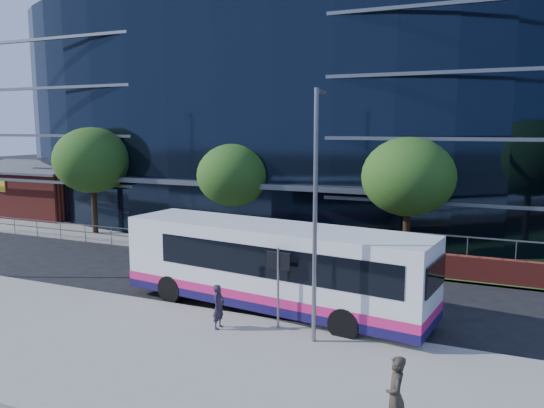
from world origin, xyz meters
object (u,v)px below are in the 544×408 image
at_px(brick_pavilion, 46,191).
at_px(tree_far_a, 92,160).
at_px(tree_far_b, 234,175).
at_px(pedestrian, 219,307).
at_px(pedestrian_b, 396,396).
at_px(streetlight_east, 315,209).
at_px(tree_far_c, 408,177).
at_px(street_sign, 278,271).
at_px(city_bus, 274,266).

xyz_separation_m(brick_pavilion, tree_far_a, (9.00, -4.50, 2.92)).
height_order(tree_far_b, pedestrian, tree_far_b).
bearing_deg(pedestrian_b, streetlight_east, -157.56).
bearing_deg(tree_far_b, tree_far_c, -2.86).
bearing_deg(tree_far_a, tree_far_b, 2.86).
xyz_separation_m(street_sign, city_bus, (-0.96, 1.87, -0.39)).
xyz_separation_m(tree_far_a, city_bus, (16.54, -8.71, -3.11)).
bearing_deg(city_bus, tree_far_a, 159.33).
relative_size(street_sign, city_bus, 0.22).
distance_m(tree_far_a, pedestrian, 19.79).
distance_m(tree_far_c, pedestrian_b, 15.98).
distance_m(brick_pavilion, tree_far_b, 19.55).
distance_m(brick_pavilion, city_bus, 28.76).
xyz_separation_m(street_sign, tree_far_c, (2.50, 10.59, 2.39)).
distance_m(city_bus, pedestrian_b, 8.91).
bearing_deg(brick_pavilion, pedestrian_b, -32.40).
xyz_separation_m(brick_pavilion, pedestrian, (24.66, -15.94, -1.02)).
bearing_deg(tree_far_c, tree_far_a, 180.00).
relative_size(brick_pavilion, city_bus, 0.69).
bearing_deg(streetlight_east, tree_far_c, 84.89).
xyz_separation_m(city_bus, pedestrian, (-0.88, -2.73, -0.84)).
relative_size(tree_far_a, pedestrian, 4.55).
bearing_deg(tree_far_b, streetlight_east, -52.37).
bearing_deg(streetlight_east, pedestrian_b, -51.48).
bearing_deg(tree_far_c, pedestrian, -110.77).
bearing_deg(pedestrian, tree_far_c, -21.84).
height_order(tree_far_c, city_bus, tree_far_c).
distance_m(tree_far_a, city_bus, 18.95).
height_order(tree_far_c, streetlight_east, streetlight_east).
distance_m(tree_far_b, tree_far_c, 10.02).
bearing_deg(pedestrian, tree_far_a, 52.77).
bearing_deg(streetlight_east, brick_pavilion, 150.76).
bearing_deg(brick_pavilion, streetlight_east, -29.24).
distance_m(tree_far_a, pedestrian_b, 27.44).
relative_size(brick_pavilion, street_sign, 3.07).
height_order(brick_pavilion, tree_far_b, tree_far_b).
bearing_deg(tree_far_a, tree_far_c, 0.00).
bearing_deg(tree_far_b, pedestrian, -64.66).
bearing_deg(city_bus, tree_far_b, 132.48).
relative_size(tree_far_b, tree_far_c, 0.93).
relative_size(street_sign, tree_far_c, 0.43).
bearing_deg(pedestrian_b, brick_pavilion, -138.48).
bearing_deg(pedestrian_b, street_sign, -150.80).
xyz_separation_m(tree_far_b, streetlight_east, (9.00, -11.67, 0.23)).
distance_m(streetlight_east, pedestrian, 4.86).
xyz_separation_m(tree_far_a, tree_far_c, (20.00, 0.00, -0.33)).
relative_size(pedestrian, pedestrian_b, 0.84).
xyz_separation_m(street_sign, streetlight_east, (1.50, -0.59, 2.29)).
xyz_separation_m(tree_far_a, pedestrian_b, (22.38, -15.42, -3.80)).
height_order(tree_far_b, streetlight_east, streetlight_east).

